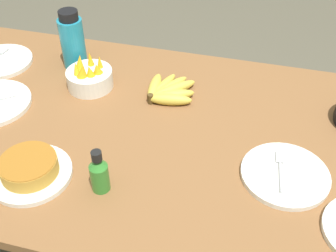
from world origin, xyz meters
name	(u,v)px	position (x,y,z in m)	size (l,w,h in m)	color
dining_table	(168,152)	(0.00, 0.00, 0.67)	(1.81, 0.99, 0.75)	brown
banana_bunch	(167,91)	(-0.06, 0.19, 0.77)	(0.18, 0.19, 0.04)	gold
frittata_plate_center	(30,169)	(-0.33, -0.28, 0.78)	(0.23, 0.23, 0.06)	silver
empty_plate_far_right	(1,61)	(-0.74, 0.23, 0.76)	(0.25, 0.25, 0.02)	silver
empty_plate_mid_edge	(285,175)	(0.37, -0.09, 0.76)	(0.25, 0.25, 0.02)	silver
fruit_bowl_mango	(89,77)	(-0.34, 0.18, 0.79)	(0.16, 0.16, 0.12)	silver
water_bottle	(72,41)	(-0.45, 0.29, 0.86)	(0.09, 0.09, 0.23)	teal
hot_sauce_bottle	(99,173)	(-0.12, -0.27, 0.81)	(0.05, 0.05, 0.14)	#337F2D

